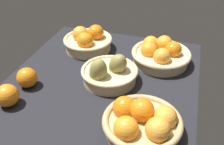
% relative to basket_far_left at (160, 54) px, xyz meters
% --- Properties ---
extents(market_tray, '(0.84, 0.72, 0.03)m').
position_rel_basket_far_left_xyz_m(market_tray, '(0.21, -0.19, -0.06)').
color(market_tray, black).
rests_on(market_tray, ground).
extents(basket_far_left, '(0.25, 0.25, 0.10)m').
position_rel_basket_far_left_xyz_m(basket_far_left, '(0.00, 0.00, 0.00)').
color(basket_far_left, '#D3BC8C').
rests_on(basket_far_left, market_tray).
extents(basket_far_right, '(0.24, 0.24, 0.10)m').
position_rel_basket_far_left_xyz_m(basket_far_right, '(0.42, 0.01, 0.00)').
color(basket_far_right, tan).
rests_on(basket_far_right, market_tray).
extents(basket_near_left, '(0.22, 0.22, 0.11)m').
position_rel_basket_far_left_xyz_m(basket_near_left, '(-0.02, -0.33, 0.00)').
color(basket_near_left, '#D3BC8C').
rests_on(basket_near_left, market_tray).
extents(basket_center_pears, '(0.22, 0.22, 0.13)m').
position_rel_basket_far_left_xyz_m(basket_center_pears, '(0.20, -0.17, -0.00)').
color(basket_center_pears, '#D3BC8C').
rests_on(basket_center_pears, market_tray).
extents(loose_orange_front_gap, '(0.08, 0.08, 0.08)m').
position_rel_basket_far_left_xyz_m(loose_orange_front_gap, '(0.31, -0.44, -0.00)').
color(loose_orange_front_gap, orange).
rests_on(loose_orange_front_gap, market_tray).
extents(loose_orange_back_gap, '(0.08, 0.08, 0.08)m').
position_rel_basket_far_left_xyz_m(loose_orange_back_gap, '(0.42, -0.45, -0.00)').
color(loose_orange_back_gap, orange).
rests_on(loose_orange_back_gap, market_tray).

